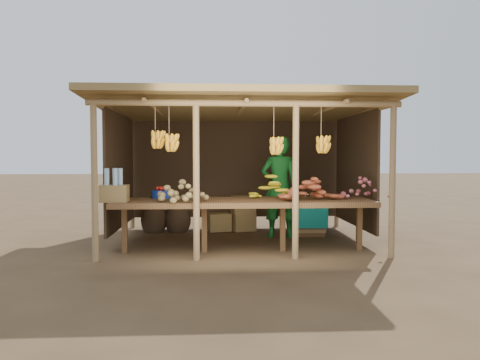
{
  "coord_description": "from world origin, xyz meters",
  "views": [
    {
      "loc": [
        -0.47,
        -8.04,
        1.47
      ],
      "look_at": [
        0.0,
        0.0,
        1.05
      ],
      "focal_mm": 35.0,
      "sensor_mm": 36.0,
      "label": 1
    }
  ],
  "objects": [
    {
      "name": "potato_heap",
      "position": [
        -0.93,
        -1.25,
        0.98
      ],
      "size": [
        0.99,
        0.82,
        0.36
      ],
      "primitive_type": null,
      "rotation": [
        0.0,
        0.0,
        0.42
      ],
      "color": "olive",
      "rests_on": "counter"
    },
    {
      "name": "tomato_basin",
      "position": [
        -1.26,
        -0.58,
        0.88
      ],
      "size": [
        0.35,
        0.35,
        0.18
      ],
      "rotation": [
        0.0,
        0.0,
        -0.0
      ],
      "color": "navy",
      "rests_on": "counter"
    },
    {
      "name": "banana_pile",
      "position": [
        0.46,
        -0.69,
        0.97
      ],
      "size": [
        0.69,
        0.51,
        0.35
      ],
      "primitive_type": null,
      "rotation": [
        0.0,
        0.0,
        0.23
      ],
      "color": "yellow",
      "rests_on": "counter"
    },
    {
      "name": "stall_structure",
      "position": [
        -0.02,
        -0.07,
        1.92
      ],
      "size": [
        4.7,
        3.5,
        2.43
      ],
      "color": "#9C7B50",
      "rests_on": "ground"
    },
    {
      "name": "tarp_crate",
      "position": [
        1.27,
        0.47,
        0.32
      ],
      "size": [
        0.68,
        0.59,
        0.78
      ],
      "color": "brown",
      "rests_on": "ground"
    },
    {
      "name": "burlap_sacks",
      "position": [
        -1.37,
        0.96,
        0.3
      ],
      "size": [
        0.96,
        0.5,
        0.68
      ],
      "color": "#412E1E",
      "rests_on": "ground"
    },
    {
      "name": "bottle_box",
      "position": [
        -1.9,
        -1.16,
        0.99
      ],
      "size": [
        0.39,
        0.31,
        0.49
      ],
      "color": "olive",
      "rests_on": "counter"
    },
    {
      "name": "ground",
      "position": [
        0.0,
        0.0,
        0.0
      ],
      "size": [
        60.0,
        60.0,
        0.0
      ],
      "primitive_type": "plane",
      "color": "brown",
      "rests_on": "ground"
    },
    {
      "name": "counter",
      "position": [
        0.0,
        -0.95,
        0.74
      ],
      "size": [
        3.9,
        1.05,
        0.8
      ],
      "color": "brown",
      "rests_on": "ground"
    },
    {
      "name": "sweet_potato_heap",
      "position": [
        0.99,
        -1.12,
        0.98
      ],
      "size": [
        1.04,
        0.72,
        0.36
      ],
      "primitive_type": null,
      "rotation": [
        0.0,
        0.0,
        0.17
      ],
      "color": "#A14829",
      "rests_on": "counter"
    },
    {
      "name": "carton_stack",
      "position": [
        -0.04,
        0.94,
        0.3
      ],
      "size": [
        0.97,
        0.44,
        0.68
      ],
      "color": "olive",
      "rests_on": "ground"
    },
    {
      "name": "vendor",
      "position": [
        0.73,
        0.27,
        0.91
      ],
      "size": [
        0.69,
        0.47,
        1.82
      ],
      "primitive_type": "imported",
      "rotation": [
        0.0,
        0.0,
        3.19
      ],
      "color": "#176824",
      "rests_on": "ground"
    },
    {
      "name": "onion_heap",
      "position": [
        1.9,
        -0.88,
        0.98
      ],
      "size": [
        0.82,
        0.54,
        0.35
      ],
      "primitive_type": null,
      "rotation": [
        0.0,
        0.0,
        -0.1
      ],
      "color": "#C15D67",
      "rests_on": "counter"
    }
  ]
}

